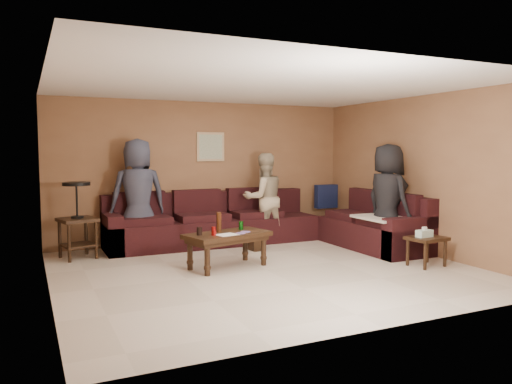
# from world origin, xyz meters

# --- Properties ---
(room) EXTENTS (5.60, 5.50, 2.50)m
(room) POSITION_xyz_m (0.00, 0.00, 1.66)
(room) COLOR beige
(room) RESTS_ON ground
(sectional_sofa) EXTENTS (4.65, 2.90, 0.97)m
(sectional_sofa) POSITION_xyz_m (0.81, 1.52, 0.33)
(sectional_sofa) COLOR black
(sectional_sofa) RESTS_ON ground
(coffee_table) EXTENTS (1.28, 0.86, 0.77)m
(coffee_table) POSITION_xyz_m (-0.43, 0.35, 0.42)
(coffee_table) COLOR black
(coffee_table) RESTS_ON ground
(end_table_left) EXTENTS (0.62, 0.62, 1.16)m
(end_table_left) POSITION_xyz_m (-2.26, 1.86, 0.61)
(end_table_left) COLOR black
(end_table_left) RESTS_ON ground
(side_table_right) EXTENTS (0.54, 0.46, 0.56)m
(side_table_right) POSITION_xyz_m (2.16, -0.76, 0.37)
(side_table_right) COLOR black
(side_table_right) RESTS_ON ground
(waste_bin) EXTENTS (0.23, 0.23, 0.26)m
(waste_bin) POSITION_xyz_m (0.45, 1.26, 0.13)
(waste_bin) COLOR black
(waste_bin) RESTS_ON ground
(wall_art) EXTENTS (0.52, 0.04, 0.52)m
(wall_art) POSITION_xyz_m (0.10, 2.48, 1.70)
(wall_art) COLOR tan
(wall_art) RESTS_ON ground
(person_left) EXTENTS (0.90, 0.59, 1.83)m
(person_left) POSITION_xyz_m (-1.30, 2.05, 0.91)
(person_left) COLOR #343748
(person_left) RESTS_ON ground
(person_middle) EXTENTS (0.78, 0.61, 1.59)m
(person_middle) POSITION_xyz_m (0.86, 1.82, 0.79)
(person_middle) COLOR tan
(person_middle) RESTS_ON ground
(person_right) EXTENTS (0.59, 0.88, 1.74)m
(person_right) POSITION_xyz_m (2.22, 0.16, 0.87)
(person_right) COLOR black
(person_right) RESTS_ON ground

